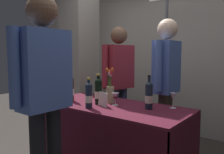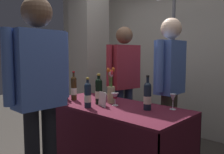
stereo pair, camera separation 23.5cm
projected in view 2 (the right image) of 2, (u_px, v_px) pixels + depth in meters
back_partition at (190, 48)px, 3.68m from camera, size 6.83×0.12×2.83m
concrete_pillar at (89, 31)px, 4.07m from camera, size 0.51×0.51×3.46m
tasting_table at (112, 127)px, 2.46m from camera, size 1.63×0.74×0.77m
featured_wine_bottle at (147, 96)px, 2.21m from camera, size 0.08×0.08×0.34m
display_bottle_0 at (74, 88)px, 2.69m from camera, size 0.07×0.07×0.34m
display_bottle_1 at (99, 91)px, 2.47m from camera, size 0.08×0.08×0.33m
display_bottle_2 at (65, 87)px, 2.76m from camera, size 0.08×0.08×0.35m
display_bottle_3 at (62, 90)px, 2.61m from camera, size 0.07×0.07×0.33m
display_bottle_4 at (88, 95)px, 2.30m from camera, size 0.07×0.07×0.31m
wine_glass_near_vendor at (173, 98)px, 2.23m from camera, size 0.06×0.06×0.15m
wine_glass_mid at (115, 96)px, 2.41m from camera, size 0.08×0.08×0.13m
flower_vase at (111, 90)px, 2.53m from camera, size 0.08×0.08×0.40m
brochure_stand at (102, 99)px, 2.37m from camera, size 0.17×0.08×0.15m
vendor_presenter at (170, 79)px, 2.63m from camera, size 0.24×0.55×1.72m
vendor_assistant at (124, 76)px, 3.15m from camera, size 0.28×0.58×1.68m
taster_foreground_right at (39, 85)px, 1.85m from camera, size 0.24×0.57×1.76m
booth_signpost at (173, 51)px, 3.12m from camera, size 0.54×0.04×2.24m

